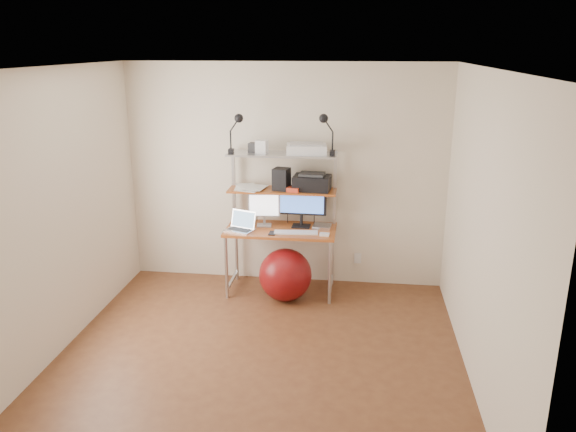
{
  "coord_description": "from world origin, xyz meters",
  "views": [
    {
      "loc": [
        0.81,
        -4.33,
        2.67
      ],
      "look_at": [
        0.12,
        1.15,
        0.98
      ],
      "focal_mm": 35.0,
      "sensor_mm": 36.0,
      "label": 1
    }
  ],
  "objects_px": {
    "exercise_ball": "(285,275)",
    "monitor_black": "(302,202)",
    "monitor_silver": "(264,207)",
    "printer": "(312,182)",
    "laptop": "(242,226)"
  },
  "relations": [
    {
      "from": "monitor_silver",
      "to": "printer",
      "type": "relative_size",
      "value": 0.95
    },
    {
      "from": "laptop",
      "to": "printer",
      "type": "distance_m",
      "value": 0.9
    },
    {
      "from": "monitor_silver",
      "to": "monitor_black",
      "type": "xyz_separation_m",
      "value": [
        0.41,
        0.02,
        0.07
      ]
    },
    {
      "from": "exercise_ball",
      "to": "monitor_black",
      "type": "bearing_deg",
      "value": 67.04
    },
    {
      "from": "laptop",
      "to": "printer",
      "type": "height_order",
      "value": "printer"
    },
    {
      "from": "monitor_black",
      "to": "laptop",
      "type": "relative_size",
      "value": 1.53
    },
    {
      "from": "monitor_black",
      "to": "printer",
      "type": "height_order",
      "value": "printer"
    },
    {
      "from": "laptop",
      "to": "printer",
      "type": "relative_size",
      "value": 0.86
    },
    {
      "from": "printer",
      "to": "laptop",
      "type": "bearing_deg",
      "value": -158.08
    },
    {
      "from": "monitor_silver",
      "to": "exercise_ball",
      "type": "distance_m",
      "value": 0.78
    },
    {
      "from": "laptop",
      "to": "exercise_ball",
      "type": "xyz_separation_m",
      "value": [
        0.5,
        -0.12,
        -0.5
      ]
    },
    {
      "from": "monitor_black",
      "to": "laptop",
      "type": "xyz_separation_m",
      "value": [
        -0.63,
        -0.2,
        -0.23
      ]
    },
    {
      "from": "exercise_ball",
      "to": "monitor_silver",
      "type": "bearing_deg",
      "value": 132.22
    },
    {
      "from": "monitor_black",
      "to": "exercise_ball",
      "type": "bearing_deg",
      "value": -111.46
    },
    {
      "from": "printer",
      "to": "exercise_ball",
      "type": "relative_size",
      "value": 0.73
    }
  ]
}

